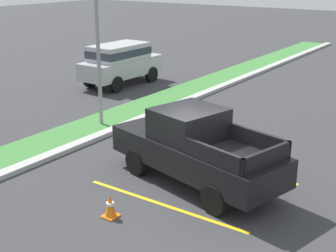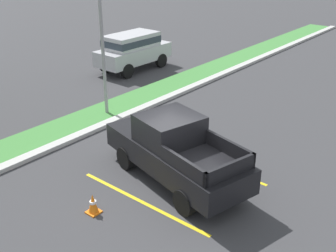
{
  "view_description": "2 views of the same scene",
  "coord_description": "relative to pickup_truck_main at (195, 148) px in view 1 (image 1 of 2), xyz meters",
  "views": [
    {
      "loc": [
        -9.92,
        -6.0,
        5.69
      ],
      "look_at": [
        0.5,
        1.27,
        1.45
      ],
      "focal_mm": 50.54,
      "sensor_mm": 36.0,
      "label": 1
    },
    {
      "loc": [
        -8.35,
        -6.65,
        6.95
      ],
      "look_at": [
        1.09,
        1.14,
        1.35
      ],
      "focal_mm": 43.93,
      "sensor_mm": 36.0,
      "label": 2
    }
  ],
  "objects": [
    {
      "name": "ground_plane",
      "position": [
        -0.37,
        -0.29,
        -1.04
      ],
      "size": [
        120.0,
        120.0,
        0.0
      ],
      "primitive_type": "plane",
      "color": "#38383A"
    },
    {
      "name": "pickup_truck_main",
      "position": [
        0.0,
        0.0,
        0.0
      ],
      "size": [
        3.1,
        5.52,
        2.1
      ],
      "color": "black",
      "rests_on": "ground"
    },
    {
      "name": "parking_line_near",
      "position": [
        -1.56,
        -0.05,
        -1.04
      ],
      "size": [
        0.12,
        4.8,
        0.01
      ],
      "primitive_type": "cube",
      "color": "yellow",
      "rests_on": "ground"
    },
    {
      "name": "traffic_cone",
      "position": [
        -2.79,
        0.63,
        -0.75
      ],
      "size": [
        0.36,
        0.36,
        0.6
      ],
      "color": "orange",
      "rests_on": "ground"
    },
    {
      "name": "street_light",
      "position": [
        2.33,
        5.45,
        2.84
      ],
      "size": [
        0.24,
        1.49,
        6.67
      ],
      "color": "gray",
      "rests_on": "ground"
    },
    {
      "name": "curb_strip",
      "position": [
        -0.37,
        4.71,
        -0.97
      ],
      "size": [
        56.0,
        0.4,
        0.15
      ],
      "primitive_type": "cube",
      "color": "#B2B2AD",
      "rests_on": "ground"
    },
    {
      "name": "grass_median",
      "position": [
        -0.37,
        5.81,
        -1.01
      ],
      "size": [
        56.0,
        1.8,
        0.06
      ],
      "primitive_type": "cube",
      "color": "#42843D",
      "rests_on": "ground"
    },
    {
      "name": "suv_distant",
      "position": [
        7.81,
        9.28,
        0.2
      ],
      "size": [
        4.62,
        2.0,
        2.1
      ],
      "color": "black",
      "rests_on": "ground"
    },
    {
      "name": "parking_line_far",
      "position": [
        1.54,
        -0.05,
        -1.04
      ],
      "size": [
        0.12,
        4.8,
        0.01
      ],
      "primitive_type": "cube",
      "color": "yellow",
      "rests_on": "ground"
    }
  ]
}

